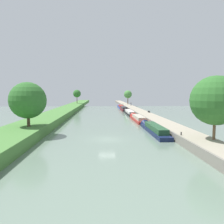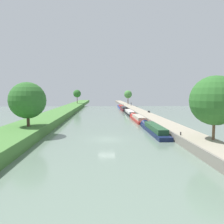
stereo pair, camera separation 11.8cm
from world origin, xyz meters
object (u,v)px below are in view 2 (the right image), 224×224
at_px(mooring_bollard_near, 181,134).
at_px(mooring_bollard_far, 123,104).
at_px(narrowboat_blue, 121,107).
at_px(park_bench, 149,111).
at_px(narrowboat_navy, 153,129).
at_px(person_walking, 131,104).
at_px(narrowboat_red, 137,118).
at_px(narrowboat_maroon, 124,109).
at_px(narrowboat_black, 129,112).

height_order(mooring_bollard_near, mooring_bollard_far, same).
xyz_separation_m(narrowboat_blue, park_bench, (5.18, -36.35, 0.96)).
height_order(narrowboat_navy, person_walking, person_walking).
distance_m(person_walking, mooring_bollard_near, 67.20).
bearing_deg(narrowboat_blue, mooring_bollard_far, 76.35).
relative_size(narrowboat_red, narrowboat_blue, 0.88).
bearing_deg(mooring_bollard_far, narrowboat_navy, -91.42).
height_order(narrowboat_red, narrowboat_maroon, narrowboat_maroon).
bearing_deg(park_bench, narrowboat_red, -117.81).
bearing_deg(mooring_bollard_near, mooring_bollard_far, 90.00).
distance_m(mooring_bollard_near, park_bench, 34.56).
xyz_separation_m(narrowboat_blue, mooring_bollard_far, (1.94, 8.00, 0.84)).
bearing_deg(narrowboat_red, narrowboat_navy, -89.79).
distance_m(narrowboat_maroon, narrowboat_blue, 14.58).
bearing_deg(park_bench, mooring_bollard_near, -95.37).
bearing_deg(narrowboat_red, mooring_bollard_near, -85.87).
relative_size(narrowboat_navy, mooring_bollard_near, 34.41).
height_order(narrowboat_black, narrowboat_maroon, narrowboat_maroon).
distance_m(narrowboat_navy, person_walking, 58.75).
bearing_deg(mooring_bollard_far, park_bench, -85.83).
xyz_separation_m(person_walking, park_bench, (0.77, -32.74, -0.53)).
bearing_deg(mooring_bollard_far, person_walking, -78.02).
height_order(narrowboat_red, narrowboat_black, narrowboat_red).
xyz_separation_m(mooring_bollard_near, mooring_bollard_far, (0.00, 78.76, 0.00)).
bearing_deg(mooring_bollard_far, narrowboat_red, -91.91).
distance_m(narrowboat_black, narrowboat_blue, 29.57).
xyz_separation_m(narrowboat_red, mooring_bollard_far, (1.80, 53.89, 0.84)).
height_order(narrowboat_red, mooring_bollard_far, mooring_bollard_far).
relative_size(person_walking, park_bench, 1.11).
relative_size(narrowboat_maroon, mooring_bollard_near, 27.81).
height_order(narrowboat_blue, mooring_bollard_near, mooring_bollard_near).
height_order(narrowboat_red, person_walking, person_walking).
bearing_deg(narrowboat_red, narrowboat_black, 90.11).
relative_size(narrowboat_red, narrowboat_maroon, 1.19).
distance_m(narrowboat_navy, narrowboat_red, 16.30).
relative_size(narrowboat_red, mooring_bollard_far, 33.04).
bearing_deg(narrowboat_maroon, narrowboat_navy, -89.67).
relative_size(narrowboat_maroon, narrowboat_blue, 0.74).
relative_size(narrowboat_black, narrowboat_blue, 1.02).
xyz_separation_m(narrowboat_maroon, park_bench, (5.24, -21.77, 0.87)).
height_order(narrowboat_maroon, person_walking, person_walking).
relative_size(narrowboat_blue, mooring_bollard_far, 37.35).
distance_m(narrowboat_red, mooring_bollard_far, 53.92).
height_order(narrowboat_black, mooring_bollard_far, mooring_bollard_far).
xyz_separation_m(narrowboat_red, mooring_bollard_near, (1.80, -24.87, 0.84)).
bearing_deg(narrowboat_black, narrowboat_red, -89.89).
bearing_deg(narrowboat_navy, narrowboat_blue, 90.19).
bearing_deg(narrowboat_black, park_bench, -53.24).
height_order(narrowboat_red, mooring_bollard_near, mooring_bollard_near).
height_order(narrowboat_black, park_bench, park_bench).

